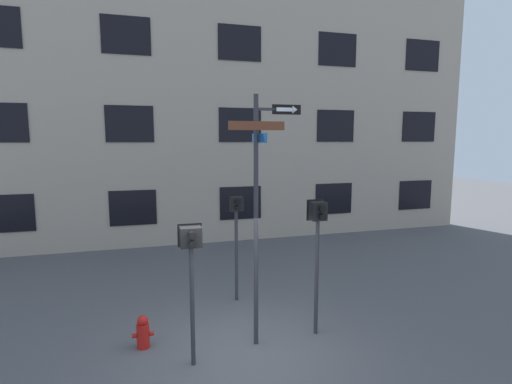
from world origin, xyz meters
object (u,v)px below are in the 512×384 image
object	(u,v)px
pedestrian_signal_left	(191,255)
pedestrian_signal_across	(236,219)
pedestrian_signal_right	(318,231)
fire_hydrant	(143,332)
street_sign_pole	(259,200)

from	to	relation	value
pedestrian_signal_left	pedestrian_signal_across	xyz separation A→B (m)	(1.40, 2.57, 0.05)
pedestrian_signal_right	pedestrian_signal_left	bearing A→B (deg)	-170.05
pedestrian_signal_right	fire_hydrant	bearing A→B (deg)	173.30
pedestrian_signal_right	pedestrian_signal_across	size ratio (longest dim) A/B	1.05
street_sign_pole	pedestrian_signal_across	distance (m)	2.31
pedestrian_signal_right	street_sign_pole	bearing A→B (deg)	-177.39
pedestrian_signal_left	pedestrian_signal_right	world-z (taller)	pedestrian_signal_right
pedestrian_signal_left	fire_hydrant	size ratio (longest dim) A/B	3.93
street_sign_pole	fire_hydrant	bearing A→B (deg)	168.19
street_sign_pole	pedestrian_signal_left	distance (m)	1.63
street_sign_pole	fire_hydrant	xyz separation A→B (m)	(-2.18, 0.46, -2.53)
pedestrian_signal_left	pedestrian_signal_across	bearing A→B (deg)	61.38
fire_hydrant	pedestrian_signal_across	bearing A→B (deg)	37.36
pedestrian_signal_right	pedestrian_signal_across	distance (m)	2.42
pedestrian_signal_left	pedestrian_signal_right	xyz separation A→B (m)	(2.56, 0.45, 0.15)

